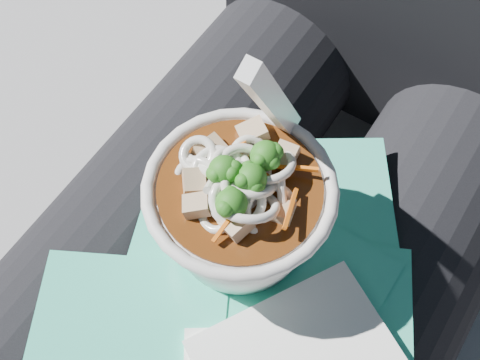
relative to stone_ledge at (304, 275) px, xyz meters
The scene contains 5 objects.
stone_ledge is the anchor object (origin of this frame).
lap 0.33m from the stone_ledge, 90.00° to the right, with size 0.36×0.48×0.16m.
person_body 0.33m from the stone_ledge, 90.00° to the right, with size 0.34×0.94×0.98m.
plastic_bag 0.43m from the stone_ledge, 82.27° to the right, with size 0.29×0.38×0.01m.
udon_bowl 0.46m from the stone_ledge, 91.12° to the right, with size 0.16×0.16×0.19m.
Camera 1 is at (0.11, -0.19, 1.04)m, focal length 50.00 mm.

